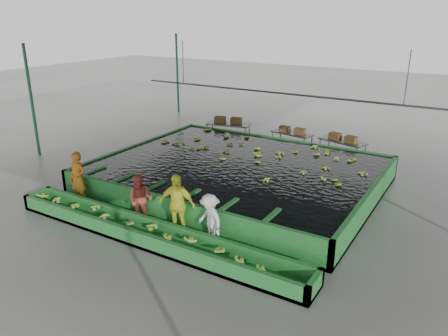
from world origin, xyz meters
The scene contains 21 objects.
ground centered at (0.00, 0.00, 0.00)m, with size 80.00×80.00×0.00m, color slate.
shed_roof centered at (0.00, 0.00, 5.00)m, with size 20.00×22.00×0.04m, color gray.
shed_posts centered at (0.00, 0.00, 2.50)m, with size 20.00×22.00×5.00m, color #2C6143, non-canonical shape.
flotation_tank centered at (0.00, 1.50, 0.45)m, with size 10.00×8.00×0.90m, color #267931, non-canonical shape.
tank_water centered at (0.00, 1.50, 0.85)m, with size 9.70×7.70×0.00m, color black.
sorting_trough centered at (0.00, -3.60, 0.25)m, with size 10.00×1.00×0.50m, color #267931, non-canonical shape.
cableway_rail centered at (0.00, 5.00, 3.00)m, with size 0.08×0.08×14.00m, color #59605B.
rail_hanger_left centered at (-5.00, 5.00, 4.00)m, with size 0.04×0.04×2.00m, color #59605B.
rail_hanger_right centered at (5.00, 5.00, 4.00)m, with size 0.04×0.04×2.00m, color #59605B.
worker_a centered at (-3.78, -2.80, 0.93)m, with size 0.68×0.45×1.86m, color orange.
worker_b centered at (-1.01, -2.80, 0.79)m, with size 0.77×0.60×1.59m, color #BF4A40.
worker_c centered at (0.39, -2.80, 0.95)m, with size 1.11×0.46×1.89m, color #F7FF3B.
worker_d centered at (1.54, -2.80, 0.76)m, with size 0.98×0.56×1.52m, color white.
packing_table_left centered at (-3.27, 6.31, 0.50)m, with size 2.19×0.87×0.99m, color #59605B, non-canonical shape.
packing_table_mid centered at (0.01, 6.66, 0.45)m, with size 1.96×0.78×0.89m, color #59605B, non-canonical shape.
packing_table_right centered at (2.49, 6.43, 0.47)m, with size 2.05×0.82×0.93m, color #59605B, non-canonical shape.
box_stack_left centered at (-3.32, 6.37, 1.00)m, with size 1.37×0.38×0.29m, color brown, non-canonical shape.
box_stack_mid centered at (0.03, 6.61, 0.89)m, with size 1.25×0.35×0.27m, color brown, non-canonical shape.
box_stack_right centered at (2.51, 6.38, 0.93)m, with size 1.29×0.36×0.28m, color brown, non-canonical shape.
floating_bananas centered at (0.00, 2.30, 0.85)m, with size 8.71×5.94×0.12m, color #9BC33A, non-canonical shape.
trough_bananas centered at (0.00, -3.60, 0.40)m, with size 8.59×0.57×0.11m, color #9BC33A, non-canonical shape.
Camera 1 is at (7.59, -12.00, 6.23)m, focal length 35.00 mm.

